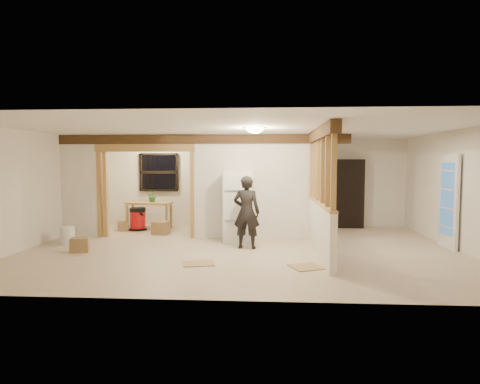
# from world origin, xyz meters

# --- Properties ---
(floor) EXTENTS (9.00, 6.50, 0.01)m
(floor) POSITION_xyz_m (0.00, 0.00, -0.01)
(floor) COLOR #C3AF91
(floor) RESTS_ON ground
(ceiling) EXTENTS (9.00, 6.50, 0.01)m
(ceiling) POSITION_xyz_m (0.00, 0.00, 2.50)
(ceiling) COLOR white
(wall_back) EXTENTS (9.00, 0.01, 2.50)m
(wall_back) POSITION_xyz_m (0.00, 3.25, 1.25)
(wall_back) COLOR silver
(wall_back) RESTS_ON floor
(wall_front) EXTENTS (9.00, 0.01, 2.50)m
(wall_front) POSITION_xyz_m (0.00, -3.25, 1.25)
(wall_front) COLOR silver
(wall_front) RESTS_ON floor
(wall_left) EXTENTS (0.01, 6.50, 2.50)m
(wall_left) POSITION_xyz_m (-4.50, 0.00, 1.25)
(wall_left) COLOR silver
(wall_left) RESTS_ON floor
(wall_right) EXTENTS (0.01, 6.50, 2.50)m
(wall_right) POSITION_xyz_m (4.50, 0.00, 1.25)
(wall_right) COLOR silver
(wall_right) RESTS_ON floor
(partition_left_stub) EXTENTS (0.90, 0.12, 2.50)m
(partition_left_stub) POSITION_xyz_m (-4.05, 1.20, 1.25)
(partition_left_stub) COLOR white
(partition_left_stub) RESTS_ON floor
(partition_center) EXTENTS (2.80, 0.12, 2.50)m
(partition_center) POSITION_xyz_m (0.20, 1.20, 1.25)
(partition_center) COLOR white
(partition_center) RESTS_ON floor
(doorway_frame) EXTENTS (2.46, 0.14, 2.20)m
(doorway_frame) POSITION_xyz_m (-2.40, 1.20, 1.10)
(doorway_frame) COLOR #B3884B
(doorway_frame) RESTS_ON floor
(header_beam_back) EXTENTS (7.00, 0.18, 0.22)m
(header_beam_back) POSITION_xyz_m (-1.00, 1.20, 2.38)
(header_beam_back) COLOR #4B3119
(header_beam_back) RESTS_ON ceiling
(header_beam_right) EXTENTS (0.18, 3.30, 0.22)m
(header_beam_right) POSITION_xyz_m (1.60, -0.40, 2.38)
(header_beam_right) COLOR #4B3119
(header_beam_right) RESTS_ON ceiling
(pony_wall) EXTENTS (0.12, 3.20, 1.00)m
(pony_wall) POSITION_xyz_m (1.60, -0.40, 0.50)
(pony_wall) COLOR white
(pony_wall) RESTS_ON floor
(stud_partition) EXTENTS (0.14, 3.20, 1.32)m
(stud_partition) POSITION_xyz_m (1.60, -0.40, 1.66)
(stud_partition) COLOR #B3884B
(stud_partition) RESTS_ON pony_wall
(window_back) EXTENTS (1.12, 0.10, 1.10)m
(window_back) POSITION_xyz_m (-2.60, 3.17, 1.55)
(window_back) COLOR black
(window_back) RESTS_ON wall_back
(french_door) EXTENTS (0.12, 0.86, 2.00)m
(french_door) POSITION_xyz_m (4.42, 0.40, 1.00)
(french_door) COLOR white
(french_door) RESTS_ON floor
(ceiling_dome_main) EXTENTS (0.36, 0.36, 0.16)m
(ceiling_dome_main) POSITION_xyz_m (0.30, -0.50, 2.48)
(ceiling_dome_main) COLOR #FFEABF
(ceiling_dome_main) RESTS_ON ceiling
(ceiling_dome_util) EXTENTS (0.32, 0.32, 0.14)m
(ceiling_dome_util) POSITION_xyz_m (-2.50, 2.30, 2.48)
(ceiling_dome_util) COLOR #FFEABF
(ceiling_dome_util) RESTS_ON ceiling
(hanging_bulb) EXTENTS (0.07, 0.07, 0.07)m
(hanging_bulb) POSITION_xyz_m (-2.00, 1.60, 2.18)
(hanging_bulb) COLOR #FFD88C
(hanging_bulb) RESTS_ON ceiling
(refrigerator) EXTENTS (0.67, 0.65, 1.63)m
(refrigerator) POSITION_xyz_m (-0.10, 0.81, 0.82)
(refrigerator) COLOR white
(refrigerator) RESTS_ON floor
(woman) EXTENTS (0.62, 0.45, 1.55)m
(woman) POSITION_xyz_m (0.12, 0.03, 0.78)
(woman) COLOR black
(woman) RESTS_ON floor
(work_table) EXTENTS (1.28, 0.82, 0.75)m
(work_table) POSITION_xyz_m (-2.67, 2.40, 0.37)
(work_table) COLOR #B3884B
(work_table) RESTS_ON floor
(potted_plant) EXTENTS (0.37, 0.35, 0.33)m
(potted_plant) POSITION_xyz_m (-2.58, 2.41, 0.91)
(potted_plant) COLOR #2D652F
(potted_plant) RESTS_ON work_table
(shop_vac) EXTENTS (0.52, 0.52, 0.62)m
(shop_vac) POSITION_xyz_m (-2.93, 2.19, 0.31)
(shop_vac) COLOR #B90D11
(shop_vac) RESTS_ON floor
(bookshelf) EXTENTS (0.96, 0.32, 1.92)m
(bookshelf) POSITION_xyz_m (2.78, 3.02, 0.96)
(bookshelf) COLOR black
(bookshelf) RESTS_ON floor
(bucket) EXTENTS (0.38, 0.38, 0.39)m
(bucket) POSITION_xyz_m (-3.91, 0.26, 0.19)
(bucket) COLOR silver
(bucket) RESTS_ON floor
(box_util_a) EXTENTS (0.44, 0.39, 0.33)m
(box_util_a) POSITION_xyz_m (-2.15, 1.63, 0.17)
(box_util_a) COLOR olive
(box_util_a) RESTS_ON floor
(box_util_b) EXTENTS (0.34, 0.34, 0.24)m
(box_util_b) POSITION_xyz_m (-3.32, 2.11, 0.12)
(box_util_b) COLOR olive
(box_util_b) RESTS_ON floor
(box_front) EXTENTS (0.42, 0.38, 0.29)m
(box_front) POSITION_xyz_m (-3.27, -0.52, 0.14)
(box_front) COLOR olive
(box_front) RESTS_ON floor
(floor_panel_near) EXTENTS (0.65, 0.65, 0.02)m
(floor_panel_near) POSITION_xyz_m (1.22, -1.48, 0.01)
(floor_panel_near) COLOR tan
(floor_panel_near) RESTS_ON floor
(floor_panel_far) EXTENTS (0.64, 0.55, 0.02)m
(floor_panel_far) POSITION_xyz_m (-0.68, -1.35, 0.01)
(floor_panel_far) COLOR tan
(floor_panel_far) RESTS_ON floor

